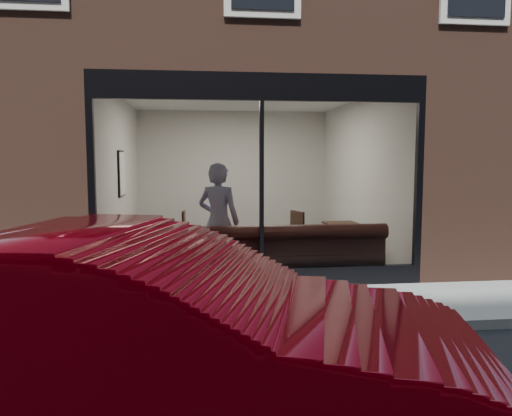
{
  "coord_description": "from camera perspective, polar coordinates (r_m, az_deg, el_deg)",
  "views": [
    {
      "loc": [
        -0.95,
        -5.3,
        1.97
      ],
      "look_at": [
        -0.04,
        2.4,
        1.18
      ],
      "focal_mm": 35.0,
      "sensor_mm": 36.0,
      "label": 1
    }
  ],
  "objects": [
    {
      "name": "ground",
      "position": [
        5.74,
        3.33,
        -14.32
      ],
      "size": [
        120.0,
        120.0,
        0.0
      ],
      "primitive_type": "plane",
      "color": "black",
      "rests_on": "ground"
    },
    {
      "name": "cafe_wall_back",
      "position": [
        13.33,
        -2.65,
        4.19
      ],
      "size": [
        5.0,
        0.0,
        5.0
      ],
      "primitive_type": "plane",
      "rotation": [
        1.57,
        0.0,
        0.0
      ],
      "color": "silver",
      "rests_on": "ground"
    },
    {
      "name": "cafe_wall_right",
      "position": [
        10.87,
        11.75,
        3.71
      ],
      "size": [
        0.0,
        6.0,
        6.0
      ],
      "primitive_type": "plane",
      "rotation": [
        1.57,
        0.0,
        -1.57
      ],
      "color": "silver",
      "rests_on": "ground"
    },
    {
      "name": "cafe_chair_left",
      "position": [
        9.84,
        -9.33,
        -4.42
      ],
      "size": [
        0.41,
        0.41,
        0.04
      ],
      "primitive_type": "cube",
      "rotation": [
        0.0,
        0.0,
        3.07
      ],
      "color": "black",
      "rests_on": "cafe_floor"
    },
    {
      "name": "storefront_glass",
      "position": [
        7.39,
        0.67,
        2.53
      ],
      "size": [
        4.8,
        0.0,
        4.8
      ],
      "primitive_type": "plane",
      "rotation": [
        1.57,
        0.0,
        0.0
      ],
      "color": "white",
      "rests_on": "storefront_kick"
    },
    {
      "name": "host_building_pier_right",
      "position": [
        14.11,
        12.76,
        4.14
      ],
      "size": [
        2.5,
        12.0,
        3.2
      ],
      "primitive_type": "cube",
      "color": "brown",
      "rests_on": "ground"
    },
    {
      "name": "cafe_floor",
      "position": [
        10.53,
        -1.44,
        -4.89
      ],
      "size": [
        6.0,
        6.0,
        0.0
      ],
      "primitive_type": "plane",
      "color": "#2D2D30",
      "rests_on": "ground"
    },
    {
      "name": "person",
      "position": [
        8.03,
        -4.3,
        -1.55
      ],
      "size": [
        0.82,
        0.7,
        1.89
      ],
      "primitive_type": "imported",
      "rotation": [
        0.0,
        0.0,
        2.71
      ],
      "color": "#A5B0D9",
      "rests_on": "cafe_floor"
    },
    {
      "name": "host_building_pier_left",
      "position": [
        13.6,
        -18.66,
        3.93
      ],
      "size": [
        2.5,
        12.0,
        3.2
      ],
      "primitive_type": "cube",
      "color": "brown",
      "rests_on": "ground"
    },
    {
      "name": "host_building_backfill",
      "position": [
        16.33,
        -3.4,
        4.48
      ],
      "size": [
        5.0,
        6.0,
        3.2
      ],
      "primitive_type": "cube",
      "color": "brown",
      "rests_on": "ground"
    },
    {
      "name": "parked_car",
      "position": [
        3.42,
        -13.21,
        -15.11
      ],
      "size": [
        4.87,
        2.73,
        1.52
      ],
      "primitive_type": "imported",
      "rotation": [
        0.0,
        0.0,
        1.31
      ],
      "color": "#9A000D",
      "rests_on": "ground"
    },
    {
      "name": "kerb_near",
      "position": [
        5.67,
        3.42,
        -13.92
      ],
      "size": [
        40.0,
        0.1,
        0.12
      ],
      "primitive_type": "cube",
      "color": "gray",
      "rests_on": "ground"
    },
    {
      "name": "sidewalk_near",
      "position": [
        6.67,
        1.8,
        -11.35
      ],
      "size": [
        40.0,
        2.0,
        0.01
      ],
      "primitive_type": "cube",
      "color": "gray",
      "rests_on": "ground"
    },
    {
      "name": "storefront_header",
      "position": [
        7.48,
        0.65,
        13.69
      ],
      "size": [
        5.0,
        0.1,
        0.4
      ],
      "primitive_type": "cube",
      "color": "black",
      "rests_on": "host_building_upper"
    },
    {
      "name": "storefront_kick",
      "position": [
        7.63,
        0.62,
        -8.01
      ],
      "size": [
        5.0,
        0.1,
        0.3
      ],
      "primitive_type": "cube",
      "color": "black",
      "rests_on": "ground"
    },
    {
      "name": "cafe_chair_right",
      "position": [
        9.59,
        3.73,
        -4.62
      ],
      "size": [
        0.59,
        0.59,
        0.04
      ],
      "primitive_type": "cube",
      "rotation": [
        0.0,
        0.0,
        3.48
      ],
      "color": "black",
      "rests_on": "cafe_floor"
    },
    {
      "name": "cafe_table_left",
      "position": [
        8.45,
        -13.18,
        -2.74
      ],
      "size": [
        0.74,
        0.74,
        0.04
      ],
      "primitive_type": "cube",
      "rotation": [
        0.0,
        0.0,
        0.31
      ],
      "color": "black",
      "rests_on": "cafe_floor"
    },
    {
      "name": "cafe_ceiling",
      "position": [
        10.42,
        -1.49,
        12.51
      ],
      "size": [
        6.0,
        6.0,
        0.0
      ],
      "primitive_type": "plane",
      "rotation": [
        3.14,
        0.0,
        0.0
      ],
      "color": "white",
      "rests_on": "host_building_upper"
    },
    {
      "name": "cafe_table_right",
      "position": [
        9.45,
        9.75,
        -1.78
      ],
      "size": [
        0.62,
        0.62,
        0.04
      ],
      "primitive_type": "cube",
      "rotation": [
        0.0,
        0.0,
        0.05
      ],
      "color": "black",
      "rests_on": "cafe_floor"
    },
    {
      "name": "storefront_mullion",
      "position": [
        7.42,
        0.64,
        2.54
      ],
      "size": [
        0.06,
        0.1,
        2.5
      ],
      "primitive_type": "cube",
      "color": "black",
      "rests_on": "storefront_kick"
    },
    {
      "name": "cafe_wall_left",
      "position": [
        10.42,
        -15.25,
        3.55
      ],
      "size": [
        0.0,
        6.0,
        6.0
      ],
      "primitive_type": "plane",
      "rotation": [
        1.57,
        0.0,
        1.57
      ],
      "color": "silver",
      "rests_on": "ground"
    },
    {
      "name": "banquette",
      "position": [
        8.0,
        0.26,
        -6.81
      ],
      "size": [
        4.0,
        0.55,
        0.45
      ],
      "primitive_type": "cube",
      "color": "#3C1816",
      "rests_on": "cafe_floor"
    },
    {
      "name": "wall_poster",
      "position": [
        10.4,
        -15.05,
        3.82
      ],
      "size": [
        0.02,
        0.65,
        0.86
      ],
      "primitive_type": "cube",
      "color": "white",
      "rests_on": "cafe_wall_left"
    }
  ]
}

